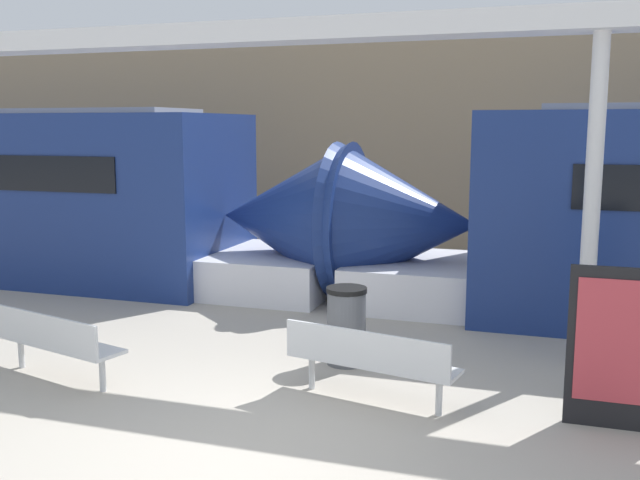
{
  "coord_description": "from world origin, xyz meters",
  "views": [
    {
      "loc": [
        2.59,
        -5.58,
        2.88
      ],
      "look_at": [
        -0.29,
        3.23,
        1.4
      ],
      "focal_mm": 40.0,
      "sensor_mm": 36.0,
      "label": 1
    }
  ],
  "objects_px": {
    "trash_bin": "(346,326)",
    "support_column_near": "(592,204)",
    "bench_far": "(52,339)",
    "bench_near": "(369,358)",
    "poster_board": "(623,349)"
  },
  "relations": [
    {
      "from": "trash_bin",
      "to": "support_column_near",
      "type": "height_order",
      "value": "support_column_near"
    },
    {
      "from": "bench_far",
      "to": "trash_bin",
      "type": "relative_size",
      "value": 1.95
    },
    {
      "from": "bench_near",
      "to": "bench_far",
      "type": "bearing_deg",
      "value": -160.81
    },
    {
      "from": "poster_board",
      "to": "support_column_near",
      "type": "bearing_deg",
      "value": 97.76
    },
    {
      "from": "bench_near",
      "to": "bench_far",
      "type": "xyz_separation_m",
      "value": [
        -3.59,
        -0.46,
        -0.0
      ]
    },
    {
      "from": "bench_far",
      "to": "poster_board",
      "type": "distance_m",
      "value": 6.06
    },
    {
      "from": "support_column_near",
      "to": "poster_board",
      "type": "bearing_deg",
      "value": -82.24
    },
    {
      "from": "poster_board",
      "to": "bench_far",
      "type": "bearing_deg",
      "value": -174.29
    },
    {
      "from": "bench_far",
      "to": "trash_bin",
      "type": "distance_m",
      "value": 3.42
    },
    {
      "from": "poster_board",
      "to": "bench_near",
      "type": "bearing_deg",
      "value": -176.7
    },
    {
      "from": "bench_near",
      "to": "poster_board",
      "type": "bearing_deg",
      "value": 15.14
    },
    {
      "from": "bench_near",
      "to": "bench_far",
      "type": "height_order",
      "value": "same"
    },
    {
      "from": "bench_near",
      "to": "poster_board",
      "type": "relative_size",
      "value": 1.21
    },
    {
      "from": "support_column_near",
      "to": "bench_near",
      "type": "bearing_deg",
      "value": -136.94
    },
    {
      "from": "bench_near",
      "to": "trash_bin",
      "type": "bearing_deg",
      "value": 128.45
    }
  ]
}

